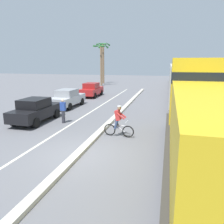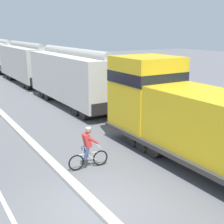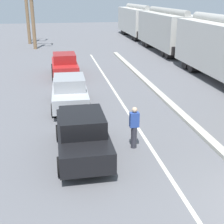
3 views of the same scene
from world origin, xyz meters
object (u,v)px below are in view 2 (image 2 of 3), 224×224
at_px(hopper_car_lead, 73,77).
at_px(hopper_car_middle, 26,63).
at_px(hopper_car_trailing, 1,55).
at_px(locomotive, 200,123).
at_px(cyclist, 88,149).

xyz_separation_m(hopper_car_lead, hopper_car_middle, (0.00, 11.60, 0.00)).
bearing_deg(hopper_car_lead, hopper_car_trailing, 90.00).
bearing_deg(hopper_car_middle, locomotive, -90.00).
bearing_deg(cyclist, locomotive, -26.62).
distance_m(hopper_car_lead, hopper_car_middle, 11.60).
bearing_deg(locomotive, hopper_car_lead, 90.00).
relative_size(hopper_car_middle, hopper_car_trailing, 1.00).
height_order(hopper_car_lead, cyclist, hopper_car_lead).
bearing_deg(cyclist, hopper_car_middle, 79.43).
bearing_deg(hopper_car_trailing, cyclist, -96.94).
height_order(locomotive, hopper_car_trailing, locomotive).
bearing_deg(hopper_car_middle, hopper_car_lead, -90.00).
distance_m(hopper_car_middle, hopper_car_trailing, 11.60).
xyz_separation_m(hopper_car_middle, hopper_car_trailing, (0.00, 11.60, 0.00)).
bearing_deg(hopper_car_trailing, locomotive, -90.00).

